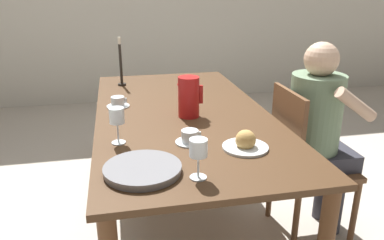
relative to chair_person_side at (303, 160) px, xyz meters
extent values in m
plane|color=beige|center=(-0.68, 0.25, -0.49)|extent=(20.00, 20.00, 0.00)
cube|color=#472D19|center=(-0.68, 0.25, 0.26)|extent=(0.99, 1.96, 0.03)
cylinder|color=brown|center=(-1.12, 1.17, -0.12)|extent=(0.07, 0.07, 0.73)
cylinder|color=brown|center=(-0.25, 1.17, -0.12)|extent=(0.07, 0.07, 0.73)
cylinder|color=brown|center=(0.26, 0.18, -0.28)|extent=(0.04, 0.04, 0.42)
cylinder|color=brown|center=(0.26, -0.18, -0.28)|extent=(0.04, 0.04, 0.42)
cylinder|color=brown|center=(-0.11, 0.18, -0.28)|extent=(0.04, 0.04, 0.42)
cylinder|color=brown|center=(-0.11, -0.18, -0.28)|extent=(0.04, 0.04, 0.42)
cube|color=brown|center=(0.07, 0.00, -0.05)|extent=(0.42, 0.42, 0.03)
cube|color=brown|center=(-0.12, 0.00, 0.20)|extent=(0.03, 0.39, 0.47)
cylinder|color=#33333D|center=(0.22, 0.10, -0.26)|extent=(0.09, 0.09, 0.45)
cylinder|color=#33333D|center=(0.22, -0.06, -0.26)|extent=(0.09, 0.09, 0.45)
cube|color=#33333D|center=(0.14, 0.02, 0.01)|extent=(0.30, 0.34, 0.11)
cylinder|color=slate|center=(0.05, 0.02, 0.28)|extent=(0.30, 0.30, 0.46)
sphere|color=#D6AD8E|center=(0.05, 0.02, 0.60)|extent=(0.19, 0.19, 0.19)
cylinder|color=#D6AD8E|center=(0.15, -0.19, 0.40)|extent=(0.25, 0.06, 0.20)
cylinder|color=red|center=(-0.66, 0.15, 0.39)|extent=(0.12, 0.12, 0.23)
cube|color=red|center=(-0.59, 0.15, 0.40)|extent=(0.02, 0.02, 0.10)
cone|color=red|center=(-0.71, 0.15, 0.48)|extent=(0.04, 0.04, 0.04)
cylinder|color=white|center=(-1.06, -0.15, 0.27)|extent=(0.07, 0.07, 0.00)
cylinder|color=white|center=(-1.06, -0.15, 0.33)|extent=(0.01, 0.01, 0.10)
cylinder|color=white|center=(-1.06, -0.15, 0.41)|extent=(0.07, 0.07, 0.07)
cylinder|color=white|center=(-0.76, -0.56, 0.27)|extent=(0.07, 0.07, 0.00)
cylinder|color=white|center=(-0.76, -0.56, 0.32)|extent=(0.01, 0.01, 0.09)
cylinder|color=white|center=(-0.76, -0.56, 0.40)|extent=(0.07, 0.07, 0.07)
cylinder|color=orange|center=(-0.76, -0.56, 0.39)|extent=(0.06, 0.06, 0.04)
cylinder|color=silver|center=(-0.73, -0.22, 0.28)|extent=(0.14, 0.14, 0.01)
cylinder|color=silver|center=(-0.73, -0.22, 0.31)|extent=(0.08, 0.08, 0.06)
cube|color=silver|center=(-0.68, -0.22, 0.31)|extent=(0.01, 0.01, 0.03)
cylinder|color=silver|center=(-1.05, 0.42, 0.28)|extent=(0.14, 0.14, 0.01)
cylinder|color=silver|center=(-1.05, 0.42, 0.31)|extent=(0.08, 0.08, 0.06)
cube|color=silver|center=(-1.00, 0.42, 0.31)|extent=(0.01, 0.01, 0.03)
cylinder|color=gray|center=(-0.97, -0.47, 0.28)|extent=(0.31, 0.31, 0.02)
cylinder|color=gray|center=(-0.97, -0.47, 0.30)|extent=(0.31, 0.31, 0.01)
cylinder|color=silver|center=(-0.49, -0.33, 0.28)|extent=(0.21, 0.21, 0.01)
sphere|color=tan|center=(-0.49, -0.33, 0.31)|extent=(0.09, 0.09, 0.09)
cylinder|color=black|center=(-1.01, 0.93, 0.28)|extent=(0.06, 0.06, 0.01)
cylinder|color=black|center=(-1.01, 0.93, 0.43)|extent=(0.02, 0.02, 0.29)
cylinder|color=beige|center=(-1.01, 0.93, 0.60)|extent=(0.02, 0.02, 0.05)
camera|label=1|loc=(-1.05, -1.82, 0.98)|focal=35.00mm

